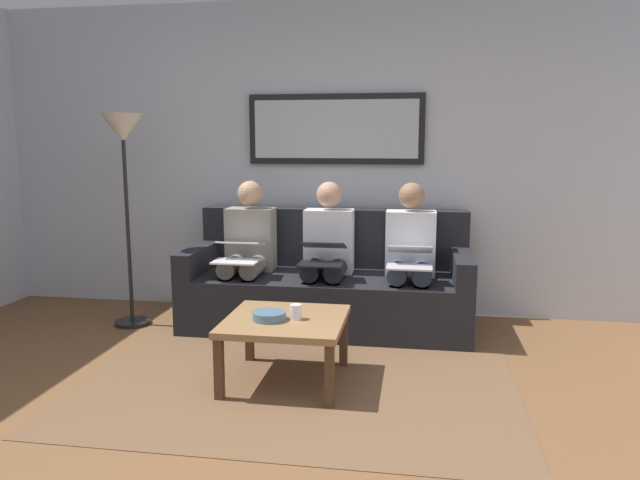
{
  "coord_description": "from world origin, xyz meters",
  "views": [
    {
      "loc": [
        -0.69,
        2.53,
        1.45
      ],
      "look_at": [
        0.0,
        -1.7,
        0.75
      ],
      "focal_mm": 33.97,
      "sensor_mm": 36.0,
      "label": 1
    }
  ],
  "objects": [
    {
      "name": "framed_mirror",
      "position": [
        0.0,
        -2.51,
        1.55
      ],
      "size": [
        1.46,
        0.05,
        0.58
      ],
      "color": "black"
    },
    {
      "name": "couch",
      "position": [
        0.0,
        -2.12,
        0.31
      ],
      "size": [
        2.2,
        0.9,
        0.9
      ],
      "color": "black",
      "rests_on": "ground_plane"
    },
    {
      "name": "cup",
      "position": [
        0.01,
        -0.88,
        0.45
      ],
      "size": [
        0.07,
        0.07,
        0.09
      ],
      "primitive_type": "cylinder",
      "color": "silver",
      "rests_on": "coffee_table"
    },
    {
      "name": "bowl",
      "position": [
        0.17,
        -0.84,
        0.43
      ],
      "size": [
        0.2,
        0.2,
        0.05
      ],
      "primitive_type": "cylinder",
      "color": "slate",
      "rests_on": "coffee_table"
    },
    {
      "name": "person_right",
      "position": [
        0.64,
        -2.05,
        0.61
      ],
      "size": [
        0.38,
        0.58,
        1.14
      ],
      "color": "gray",
      "rests_on": "couch"
    },
    {
      "name": "area_rug",
      "position": [
        0.0,
        -0.85,
        0.0
      ],
      "size": [
        2.6,
        1.8,
        0.01
      ],
      "primitive_type": "cube",
      "color": "brown",
      "rests_on": "ground_plane"
    },
    {
      "name": "laptop_silver",
      "position": [
        -0.64,
        -1.81,
        0.63
      ],
      "size": [
        0.32,
        0.35,
        0.16
      ],
      "color": "silver"
    },
    {
      "name": "ground_plane",
      "position": [
        0.0,
        0.0,
        -0.05
      ],
      "size": [
        6.0,
        5.2,
        0.1
      ],
      "primitive_type": "cube",
      "color": "brown"
    },
    {
      "name": "coffee_table",
      "position": [
        0.08,
        -0.9,
        0.35
      ],
      "size": [
        0.71,
        0.71,
        0.4
      ],
      "color": "olive",
      "rests_on": "ground_plane"
    },
    {
      "name": "laptop_black",
      "position": [
        0.0,
        -1.81,
        0.63
      ],
      "size": [
        0.33,
        0.37,
        0.16
      ],
      "color": "black"
    },
    {
      "name": "laptop_white",
      "position": [
        0.64,
        -1.8,
        0.63
      ],
      "size": [
        0.34,
        0.36,
        0.15
      ],
      "color": "white"
    },
    {
      "name": "person_left",
      "position": [
        -0.64,
        -2.05,
        0.61
      ],
      "size": [
        0.38,
        0.58,
        1.14
      ],
      "color": "silver",
      "rests_on": "couch"
    },
    {
      "name": "standing_lamp",
      "position": [
        1.55,
        -1.85,
        1.37
      ],
      "size": [
        0.32,
        0.32,
        1.66
      ],
      "color": "black",
      "rests_on": "ground_plane"
    },
    {
      "name": "person_middle",
      "position": [
        0.0,
        -2.05,
        0.61
      ],
      "size": [
        0.38,
        0.58,
        1.14
      ],
      "color": "silver",
      "rests_on": "couch"
    },
    {
      "name": "wall_rear",
      "position": [
        0.0,
        -2.6,
        1.3
      ],
      "size": [
        6.0,
        0.12,
        2.6
      ],
      "primitive_type": "cube",
      "color": "#B7BCC6",
      "rests_on": "ground_plane"
    }
  ]
}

